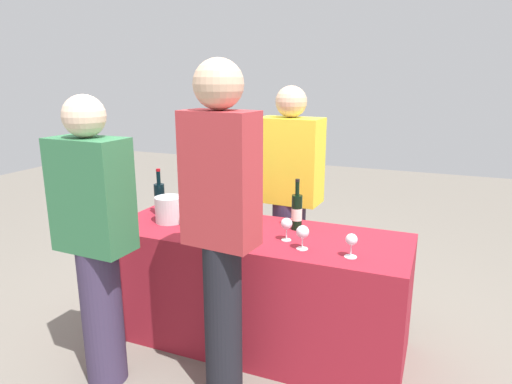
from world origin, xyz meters
TOP-DOWN VIEW (x-y plane):
  - ground_plane at (0.00, 0.00)m, footprint 12.00×12.00m
  - tasting_table at (0.00, 0.00)m, footprint 1.83×0.68m
  - wine_bottle_0 at (-0.75, 0.09)m, footprint 0.07×0.07m
  - wine_bottle_1 at (-0.52, 0.10)m, footprint 0.08×0.08m
  - wine_bottle_2 at (-0.14, 0.17)m, footprint 0.07×0.07m
  - wine_bottle_3 at (0.21, 0.14)m, footprint 0.07×0.07m
  - wine_glass_0 at (-0.44, -0.06)m, footprint 0.07×0.07m
  - wine_glass_1 at (-0.18, -0.12)m, footprint 0.06×0.06m
  - wine_glass_2 at (0.22, -0.07)m, footprint 0.07×0.07m
  - wine_glass_3 at (0.34, -0.16)m, footprint 0.07×0.07m
  - wine_glass_4 at (0.61, -0.18)m, footprint 0.07×0.07m
  - ice_bucket at (-0.59, -0.03)m, footprint 0.18×0.18m
  - server_pouring at (0.03, 0.55)m, footprint 0.45×0.26m
  - guest_0 at (-0.63, -0.67)m, footprint 0.40×0.23m
  - guest_1 at (0.04, -0.55)m, footprint 0.37×0.23m
  - menu_board at (-0.63, 0.81)m, footprint 0.54×0.06m

SIDE VIEW (x-z plane):
  - ground_plane at x=0.00m, z-range 0.00..0.00m
  - tasting_table at x=0.00m, z-range 0.00..0.74m
  - menu_board at x=-0.63m, z-range 0.00..0.88m
  - ice_bucket at x=-0.59m, z-range 0.74..0.90m
  - wine_glass_4 at x=0.61m, z-range 0.76..0.89m
  - wine_glass_3 at x=0.34m, z-range 0.76..0.90m
  - wine_glass_2 at x=0.22m, z-range 0.77..0.90m
  - wine_glass_1 at x=-0.18m, z-range 0.77..0.90m
  - wine_bottle_2 at x=-0.14m, z-range 0.69..1.00m
  - guest_0 at x=-0.63m, z-range 0.06..1.63m
  - wine_bottle_0 at x=-0.75m, z-range 0.69..1.00m
  - wine_glass_0 at x=-0.44m, z-range 0.77..0.92m
  - wine_bottle_3 at x=0.21m, z-range 0.69..1.01m
  - server_pouring at x=0.03m, z-range 0.05..1.65m
  - wine_bottle_1 at x=-0.52m, z-range 0.69..1.02m
  - guest_1 at x=0.04m, z-range 0.10..1.84m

